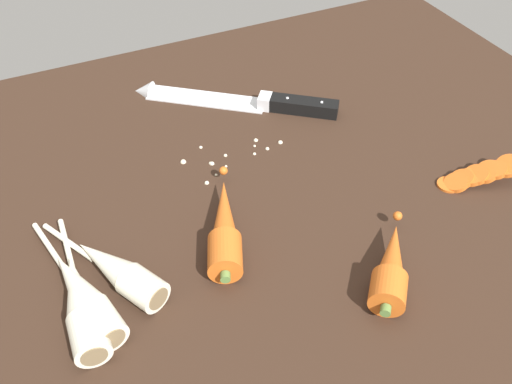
% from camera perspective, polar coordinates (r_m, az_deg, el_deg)
% --- Properties ---
extents(ground_plane, '(1.20, 0.90, 0.04)m').
position_cam_1_polar(ground_plane, '(0.83, -0.59, -0.94)').
color(ground_plane, '#332116').
extents(chefs_knife, '(0.30, 0.24, 0.04)m').
position_cam_1_polar(chefs_knife, '(0.98, -2.48, 9.00)').
color(chefs_knife, silver).
rests_on(chefs_knife, ground_plane).
extents(whole_carrot, '(0.10, 0.19, 0.04)m').
position_cam_1_polar(whole_carrot, '(0.73, -3.09, -3.49)').
color(whole_carrot, '#D6601E').
rests_on(whole_carrot, ground_plane).
extents(whole_carrot_second, '(0.12, 0.13, 0.04)m').
position_cam_1_polar(whole_carrot_second, '(0.71, 13.03, -7.12)').
color(whole_carrot_second, '#D6601E').
rests_on(whole_carrot_second, ground_plane).
extents(parsnip_front, '(0.07, 0.22, 0.04)m').
position_cam_1_polar(parsnip_front, '(0.69, -16.45, -9.71)').
color(parsnip_front, silver).
rests_on(parsnip_front, ground_plane).
extents(parsnip_mid_left, '(0.04, 0.22, 0.04)m').
position_cam_1_polar(parsnip_mid_left, '(0.69, -16.69, -10.40)').
color(parsnip_mid_left, silver).
rests_on(parsnip_mid_left, ground_plane).
extents(parsnip_mid_right, '(0.11, 0.19, 0.04)m').
position_cam_1_polar(parsnip_mid_right, '(0.71, -13.36, -7.45)').
color(parsnip_mid_right, silver).
rests_on(parsnip_mid_right, ground_plane).
extents(carrot_slice_stack, '(0.12, 0.06, 0.04)m').
position_cam_1_polar(carrot_slice_stack, '(0.88, 21.02, 1.64)').
color(carrot_slice_stack, '#D6601E').
rests_on(carrot_slice_stack, ground_plane).
extents(mince_crumbs, '(0.16, 0.09, 0.01)m').
position_cam_1_polar(mince_crumbs, '(0.87, -2.85, 3.60)').
color(mince_crumbs, beige).
rests_on(mince_crumbs, ground_plane).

